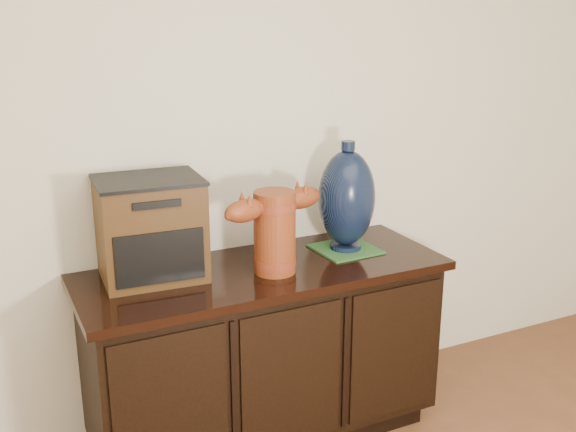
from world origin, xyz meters
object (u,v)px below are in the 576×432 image
lamp_base (347,198)px  sideboard (264,352)px  terracotta_vessel (275,227)px  spray_can (286,235)px  tv_radio (151,229)px

lamp_base → sideboard: bearing=-174.3°
terracotta_vessel → spray_can: 0.21m
lamp_base → spray_can: (-0.26, 0.05, -0.14)m
sideboard → lamp_base: (0.40, 0.04, 0.59)m
terracotta_vessel → spray_can: terracotta_vessel is taller
tv_radio → spray_can: 0.56m
sideboard → tv_radio: (-0.41, 0.10, 0.56)m
sideboard → terracotta_vessel: 0.55m
terracotta_vessel → spray_can: bearing=37.0°
spray_can → sideboard: bearing=-148.5°
terracotta_vessel → lamp_base: (0.37, 0.10, 0.04)m
sideboard → lamp_base: size_ratio=3.19×
terracotta_vessel → lamp_base: bearing=0.6°
sideboard → tv_radio: 0.70m
tv_radio → spray_can: size_ratio=2.21×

